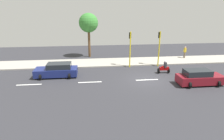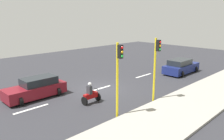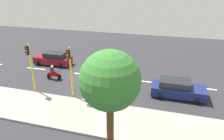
{
  "view_description": "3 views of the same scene",
  "coord_description": "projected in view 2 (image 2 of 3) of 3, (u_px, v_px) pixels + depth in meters",
  "views": [
    {
      "loc": [
        -18.36,
        5.78,
        7.27
      ],
      "look_at": [
        0.65,
        3.65,
        1.02
      ],
      "focal_mm": 30.7,
      "sensor_mm": 36.0,
      "label": 1
    },
    {
      "loc": [
        13.54,
        -11.99,
        5.98
      ],
      "look_at": [
        -0.43,
        1.87,
        1.22
      ],
      "focal_mm": 36.34,
      "sensor_mm": 36.0,
      "label": 2
    },
    {
      "loc": [
        18.74,
        8.31,
        9.2
      ],
      "look_at": [
        0.43,
        3.22,
        1.06
      ],
      "focal_mm": 32.95,
      "sensor_mm": 36.0,
      "label": 3
    }
  ],
  "objects": [
    {
      "name": "lane_stripe_far_south",
      "position": [
        174.0,
        66.0,
        27.17
      ],
      "size": [
        0.2,
        2.4,
        0.01
      ],
      "primitive_type": "cube",
      "color": "white",
      "rests_on": "ground"
    },
    {
      "name": "lane_stripe_mid",
      "position": [
        100.0,
        89.0,
        18.95
      ],
      "size": [
        0.2,
        2.4,
        0.01
      ],
      "primitive_type": "cube",
      "color": "white",
      "rests_on": "ground"
    },
    {
      "name": "lane_stripe_south",
      "position": [
        144.0,
        76.0,
        23.06
      ],
      "size": [
        0.2,
        2.4,
        0.01
      ],
      "primitive_type": "cube",
      "color": "white",
      "rests_on": "ground"
    },
    {
      "name": "motorcycle",
      "position": [
        91.0,
        94.0,
        15.71
      ],
      "size": [
        0.6,
        1.3,
        1.53
      ],
      "color": "black",
      "rests_on": "ground"
    },
    {
      "name": "lane_stripe_north",
      "position": [
        31.0,
        109.0,
        14.84
      ],
      "size": [
        0.2,
        2.4,
        0.01
      ],
      "primitive_type": "cube",
      "color": "white",
      "rests_on": "ground"
    },
    {
      "name": "ground_plane",
      "position": [
        100.0,
        89.0,
        18.96
      ],
      "size": [
        40.0,
        60.0,
        0.1
      ],
      "primitive_type": "cube",
      "color": "#2D2D33"
    },
    {
      "name": "car_maroon",
      "position": [
        36.0,
        88.0,
        16.76
      ],
      "size": [
        2.13,
        4.42,
        1.52
      ],
      "color": "maroon",
      "rests_on": "ground"
    },
    {
      "name": "sidewalk",
      "position": [
        175.0,
        113.0,
        14.1
      ],
      "size": [
        4.0,
        60.0,
        0.15
      ],
      "primitive_type": "cube",
      "color": "#9E998E",
      "rests_on": "ground"
    },
    {
      "name": "traffic_light_corner",
      "position": [
        119.0,
        70.0,
        12.98
      ],
      "size": [
        0.49,
        0.24,
        4.5
      ],
      "color": "yellow",
      "rests_on": "ground"
    },
    {
      "name": "car_dark_blue",
      "position": [
        181.0,
        67.0,
        23.87
      ],
      "size": [
        2.29,
        4.54,
        1.52
      ],
      "color": "navy",
      "rests_on": "ground"
    },
    {
      "name": "traffic_light_midblock",
      "position": [
        156.0,
        61.0,
        15.55
      ],
      "size": [
        0.49,
        0.24,
        4.5
      ],
      "color": "yellow",
      "rests_on": "ground"
    }
  ]
}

